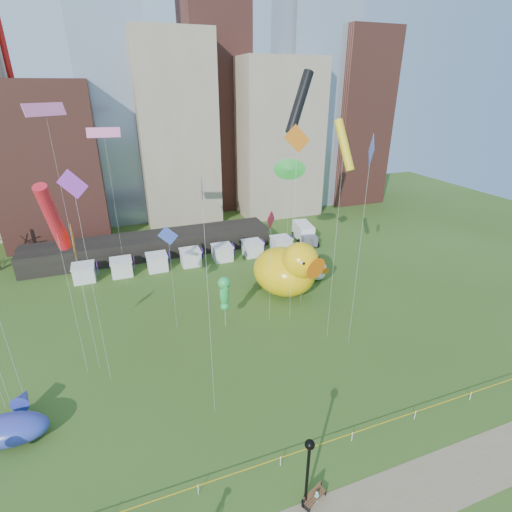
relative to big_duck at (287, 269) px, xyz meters
name	(u,v)px	position (x,y,z in m)	size (l,w,h in m)	color
ground	(280,465)	(-10.88, -22.63, -3.58)	(160.00, 160.00, 0.00)	#324917
skyline	(162,106)	(-8.63, 38.43, 17.86)	(101.00, 23.00, 68.00)	brown
pavilion	(152,245)	(-14.88, 19.37, -1.98)	(38.00, 6.00, 3.20)	black
vendor_tents	(191,258)	(-9.87, 13.37, -2.47)	(33.24, 2.80, 2.40)	white
caution_tape	(281,459)	(-10.88, -22.63, -2.90)	(50.00, 0.06, 0.90)	white
big_duck	(287,269)	(0.00, 0.00, 0.00)	(9.95, 11.13, 7.79)	yellow
small_duck	(316,271)	(5.60, 2.29, -2.27)	(3.56, 4.05, 2.85)	white
seahorse_green	(224,291)	(-9.63, -4.46, 1.04)	(1.59, 1.89, 6.33)	silver
seahorse_purple	(302,276)	(0.90, -2.47, 0.04)	(1.73, 1.95, 5.29)	silver
whale_inflatable	(11,427)	(-29.30, -13.17, -2.44)	(6.04, 7.24, 2.48)	#3A3490
park_bench	(314,496)	(-9.86, -25.75, -3.08)	(1.85, 1.19, 0.90)	#55391D
lamppost	(308,467)	(-10.55, -25.83, 0.10)	(0.63, 0.63, 6.02)	black
box_truck	(304,233)	(10.76, 16.09, -2.06)	(3.63, 7.25, 2.95)	white
toddler	(317,496)	(-9.72, -25.83, -3.12)	(0.30, 0.22, 0.86)	silver
kite_0	(271,220)	(-4.38, -4.72, 8.67)	(1.82, 2.69, 12.75)	silver
kite_1	(104,133)	(-19.51, 9.64, 16.40)	(3.77, 1.03, 20.64)	silver
kite_2	(299,102)	(2.51, 3.61, 19.66)	(4.31, 2.95, 26.82)	silver
kite_5	(168,238)	(-14.83, -2.61, 7.28)	(2.08, 0.10, 12.13)	silver
kite_6	(297,144)	(-2.04, -5.30, 16.32)	(2.72, 0.29, 21.73)	silver
kite_7	(203,203)	(-14.03, -16.13, 14.54)	(0.46, 1.71, 19.92)	silver
kite_8	(53,219)	(-24.15, -7.05, 11.81)	(1.70, 3.82, 18.53)	silver
kite_9	(45,111)	(-24.21, 2.03, 19.35)	(3.43, 2.62, 23.63)	silver
kite_11	(290,170)	(1.90, 4.38, 11.72)	(2.61, 1.35, 16.65)	silver
kite_12	(344,146)	(0.12, -10.26, 16.69)	(1.42, 2.70, 22.49)	silver
kite_13	(371,155)	(1.84, -11.82, 15.98)	(1.38, 2.54, 21.40)	silver
kite_14	(74,244)	(-23.08, -6.93, 9.40)	(0.20, 3.16, 14.71)	silver
kite_15	(74,191)	(-22.11, -8.86, 14.28)	(2.18, 0.68, 19.53)	silver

